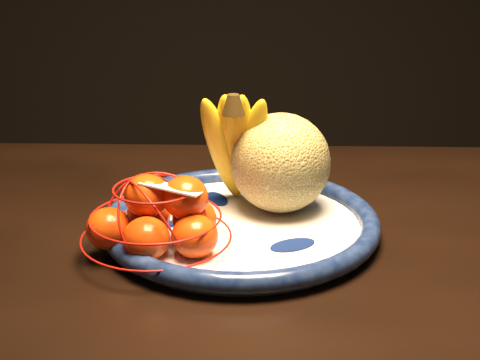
{
  "coord_description": "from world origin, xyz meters",
  "views": [
    {
      "loc": [
        0.02,
        -0.71,
        1.1
      ],
      "look_at": [
        0.06,
        0.09,
        0.81
      ],
      "focal_mm": 50.0,
      "sensor_mm": 36.0,
      "label": 1
    }
  ],
  "objects_px": {
    "fruit_bowl": "(240,223)",
    "mandarin_bag": "(160,219)",
    "dining_table": "(177,307)",
    "banana_bunch": "(235,143)",
    "cantaloupe": "(281,163)"
  },
  "relations": [
    {
      "from": "dining_table",
      "to": "cantaloupe",
      "type": "relative_size",
      "value": 11.53
    },
    {
      "from": "cantaloupe",
      "to": "mandarin_bag",
      "type": "distance_m",
      "value": 0.19
    },
    {
      "from": "dining_table",
      "to": "mandarin_bag",
      "type": "distance_m",
      "value": 0.13
    },
    {
      "from": "banana_bunch",
      "to": "dining_table",
      "type": "bearing_deg",
      "value": -119.13
    },
    {
      "from": "dining_table",
      "to": "banana_bunch",
      "type": "bearing_deg",
      "value": 59.65
    },
    {
      "from": "fruit_bowl",
      "to": "mandarin_bag",
      "type": "height_order",
      "value": "mandarin_bag"
    },
    {
      "from": "fruit_bowl",
      "to": "mandarin_bag",
      "type": "bearing_deg",
      "value": -147.78
    },
    {
      "from": "cantaloupe",
      "to": "fruit_bowl",
      "type": "bearing_deg",
      "value": -141.46
    },
    {
      "from": "dining_table",
      "to": "mandarin_bag",
      "type": "bearing_deg",
      "value": -136.52
    },
    {
      "from": "fruit_bowl",
      "to": "cantaloupe",
      "type": "bearing_deg",
      "value": 38.54
    },
    {
      "from": "fruit_bowl",
      "to": "banana_bunch",
      "type": "bearing_deg",
      "value": 93.45
    },
    {
      "from": "banana_bunch",
      "to": "cantaloupe",
      "type": "bearing_deg",
      "value": -13.1
    },
    {
      "from": "dining_table",
      "to": "cantaloupe",
      "type": "bearing_deg",
      "value": 38.55
    },
    {
      "from": "fruit_bowl",
      "to": "mandarin_bag",
      "type": "xyz_separation_m",
      "value": [
        -0.1,
        -0.06,
        0.03
      ]
    },
    {
      "from": "fruit_bowl",
      "to": "cantaloupe",
      "type": "xyz_separation_m",
      "value": [
        0.06,
        0.04,
        0.07
      ]
    }
  ]
}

